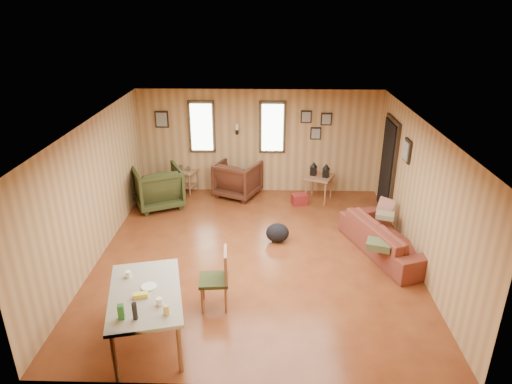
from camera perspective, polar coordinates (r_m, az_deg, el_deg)
room at (r=7.94m, az=1.20°, el=0.66°), size 5.54×6.04×2.44m
sofa at (r=8.44m, az=16.16°, el=-4.89°), size 1.28×2.15×0.81m
recliner_brown at (r=10.47m, az=-2.28°, el=1.88°), size 1.15×1.12×0.91m
recliner_green at (r=10.12m, az=-12.15°, el=0.84°), size 1.25×1.22×0.99m
end_table at (r=10.87m, az=-8.78°, el=1.89°), size 0.64×0.61×0.64m
side_table at (r=10.26m, az=7.94°, el=2.13°), size 0.74×0.74×0.89m
cooler at (r=10.17m, az=5.44°, el=-0.92°), size 0.38×0.32×0.24m
backpack at (r=8.57m, az=2.70°, el=-5.11°), size 0.52×0.45×0.37m
sofa_pillows at (r=8.42m, az=15.50°, el=-4.17°), size 0.84×1.69×0.34m
dining_table at (r=6.16m, az=-13.68°, el=-12.65°), size 1.22×1.66×0.98m
dining_chair at (r=6.74m, az=-4.70°, el=-10.38°), size 0.46×0.46×0.93m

